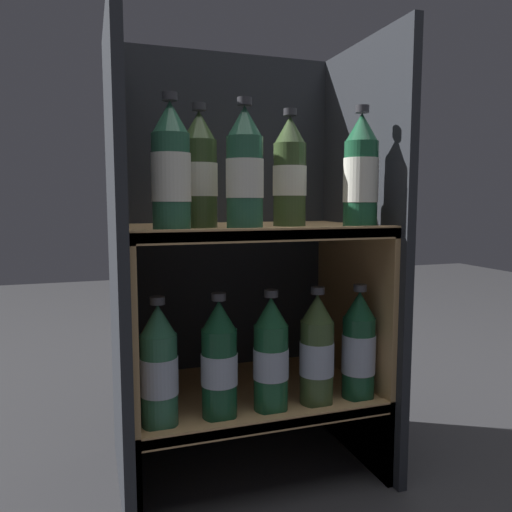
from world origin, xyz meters
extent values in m
plane|color=#2D2D30|center=(0.00, 0.00, 0.00)|extent=(6.00, 6.00, 0.00)
cube|color=#23262B|center=(0.00, 0.36, 0.47)|extent=(0.56, 0.02, 0.94)
cube|color=#23262B|center=(-0.27, 0.17, 0.47)|extent=(0.02, 0.39, 0.94)
cube|color=#23262B|center=(0.27, 0.17, 0.47)|extent=(0.02, 0.39, 0.94)
cube|color=tan|center=(0.00, 0.17, 0.17)|extent=(0.52, 0.35, 0.02)
cube|color=tan|center=(0.00, 0.01, 0.17)|extent=(0.52, 0.02, 0.03)
cube|color=tan|center=(-0.25, 0.17, 0.08)|extent=(0.01, 0.35, 0.16)
cube|color=tan|center=(0.25, 0.17, 0.08)|extent=(0.01, 0.35, 0.16)
cube|color=tan|center=(0.00, 0.17, 0.53)|extent=(0.52, 0.35, 0.02)
cube|color=tan|center=(0.00, 0.01, 0.53)|extent=(0.52, 0.02, 0.03)
cube|color=tan|center=(-0.25, 0.17, 0.26)|extent=(0.01, 0.35, 0.52)
cube|color=tan|center=(0.25, 0.17, 0.26)|extent=(0.01, 0.35, 0.52)
cylinder|color=#285B42|center=(-0.18, 0.06, 0.63)|extent=(0.07, 0.07, 0.17)
cylinder|color=silver|center=(-0.18, 0.06, 0.63)|extent=(0.07, 0.07, 0.09)
cone|color=#285B42|center=(-0.18, 0.06, 0.74)|extent=(0.06, 0.06, 0.06)
cylinder|color=#333338|center=(-0.18, 0.06, 0.77)|extent=(0.03, 0.03, 0.01)
cylinder|color=#285B42|center=(-0.04, 0.06, 0.63)|extent=(0.07, 0.07, 0.17)
cylinder|color=silver|center=(-0.04, 0.06, 0.63)|extent=(0.07, 0.07, 0.07)
cone|color=#285B42|center=(-0.04, 0.06, 0.74)|extent=(0.06, 0.06, 0.06)
cylinder|color=#333338|center=(-0.04, 0.06, 0.77)|extent=(0.03, 0.03, 0.01)
cylinder|color=#1E5638|center=(0.20, 0.06, 0.63)|extent=(0.07, 0.07, 0.17)
cylinder|color=silver|center=(0.20, 0.06, 0.63)|extent=(0.07, 0.07, 0.09)
cone|color=#1E5638|center=(0.20, 0.06, 0.74)|extent=(0.06, 0.06, 0.06)
cylinder|color=#333338|center=(0.20, 0.06, 0.77)|extent=(0.03, 0.03, 0.01)
cylinder|color=#384C28|center=(-0.11, 0.14, 0.63)|extent=(0.07, 0.07, 0.17)
cylinder|color=silver|center=(-0.11, 0.14, 0.63)|extent=(0.07, 0.07, 0.06)
cone|color=#384C28|center=(-0.11, 0.14, 0.74)|extent=(0.06, 0.06, 0.06)
cylinder|color=#333338|center=(-0.11, 0.14, 0.77)|extent=(0.03, 0.03, 0.01)
cylinder|color=#384C28|center=(0.08, 0.14, 0.63)|extent=(0.07, 0.07, 0.17)
cylinder|color=silver|center=(0.08, 0.14, 0.63)|extent=(0.07, 0.07, 0.06)
cone|color=#384C28|center=(0.08, 0.14, 0.74)|extent=(0.06, 0.06, 0.06)
cylinder|color=#333338|center=(0.08, 0.14, 0.77)|extent=(0.03, 0.03, 0.01)
cylinder|color=#285B42|center=(-0.21, 0.06, 0.27)|extent=(0.07, 0.07, 0.17)
cylinder|color=#9EA8BC|center=(-0.21, 0.06, 0.27)|extent=(0.07, 0.07, 0.07)
cone|color=#285B42|center=(-0.21, 0.06, 0.38)|extent=(0.06, 0.06, 0.06)
cylinder|color=#333338|center=(-0.21, 0.06, 0.41)|extent=(0.03, 0.03, 0.01)
cylinder|color=#144228|center=(-0.09, 0.06, 0.27)|extent=(0.07, 0.07, 0.17)
cylinder|color=#9EA8BC|center=(-0.09, 0.06, 0.27)|extent=(0.07, 0.07, 0.06)
cone|color=#144228|center=(-0.09, 0.06, 0.38)|extent=(0.06, 0.06, 0.06)
cylinder|color=#333338|center=(-0.09, 0.06, 0.41)|extent=(0.03, 0.03, 0.01)
cylinder|color=#194C2D|center=(0.01, 0.06, 0.27)|extent=(0.07, 0.07, 0.17)
cylinder|color=#9EA8BC|center=(0.01, 0.06, 0.27)|extent=(0.07, 0.07, 0.06)
cone|color=#194C2D|center=(0.01, 0.06, 0.38)|extent=(0.06, 0.06, 0.06)
cylinder|color=#333338|center=(0.01, 0.06, 0.41)|extent=(0.03, 0.03, 0.01)
cylinder|color=#384C28|center=(0.11, 0.06, 0.27)|extent=(0.07, 0.07, 0.17)
cylinder|color=#9EA8BC|center=(0.11, 0.06, 0.27)|extent=(0.07, 0.07, 0.07)
cone|color=#384C28|center=(0.11, 0.06, 0.38)|extent=(0.06, 0.06, 0.06)
cylinder|color=#333338|center=(0.11, 0.06, 0.41)|extent=(0.03, 0.03, 0.01)
cylinder|color=#144228|center=(0.21, 0.06, 0.27)|extent=(0.07, 0.07, 0.17)
cylinder|color=#9EA8BC|center=(0.21, 0.06, 0.27)|extent=(0.07, 0.07, 0.08)
cone|color=#144228|center=(0.21, 0.06, 0.38)|extent=(0.06, 0.06, 0.06)
cylinder|color=#333338|center=(0.21, 0.06, 0.41)|extent=(0.03, 0.03, 0.01)
camera|label=1|loc=(-0.32, -0.84, 0.59)|focal=35.00mm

